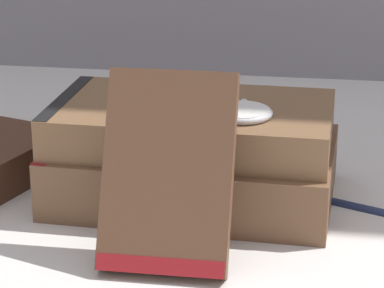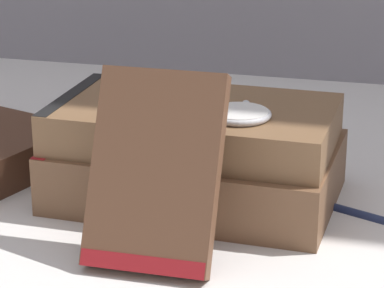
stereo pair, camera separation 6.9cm
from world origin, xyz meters
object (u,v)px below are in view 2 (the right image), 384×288
object	(u,v)px
book_flat_bottom	(190,170)
book_leaning_front	(155,178)
book_flat_top	(188,124)
pocket_watch	(240,114)

from	to	relation	value
book_flat_bottom	book_leaning_front	size ratio (longest dim) A/B	1.74
book_flat_top	pocket_watch	world-z (taller)	pocket_watch
book_leaning_front	book_flat_bottom	bearing A→B (deg)	92.32
book_flat_top	book_leaning_front	bearing A→B (deg)	-85.53
book_leaning_front	pocket_watch	xyz separation A→B (m)	(0.04, 0.09, 0.02)
book_flat_bottom	pocket_watch	bearing A→B (deg)	-24.77
book_leaning_front	book_flat_top	bearing A→B (deg)	93.00
book_flat_bottom	book_flat_top	distance (m)	0.04
book_flat_bottom	pocket_watch	world-z (taller)	pocket_watch
pocket_watch	book_leaning_front	bearing A→B (deg)	-114.70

